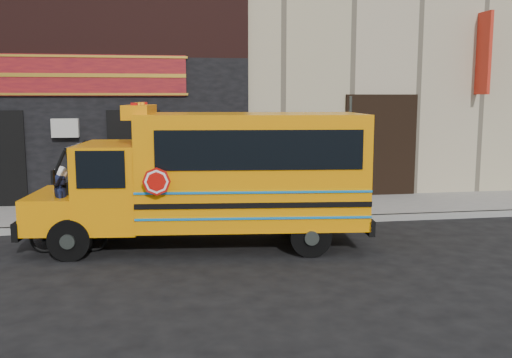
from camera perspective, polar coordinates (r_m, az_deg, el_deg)
The scene contains 8 objects.
ground at distance 11.40m, azimuth 3.37°, elevation -7.48°, with size 120.00×120.00×0.00m, color black.
curb at distance 13.85m, azimuth 1.00°, elevation -4.31°, with size 40.00×0.20×0.15m, color gray.
sidewalk at distance 15.29m, azimuth -0.01°, elevation -3.11°, with size 40.00×3.00×0.15m, color slate.
building at distance 21.50m, azimuth -3.01°, elevation 16.36°, with size 20.00×10.70×12.00m.
school_bus at distance 11.76m, azimuth -3.73°, elevation 0.52°, with size 7.08×2.83×2.92m.
sign_pole at distance 13.88m, azimuth 9.31°, elevation 2.45°, with size 0.12×0.26×3.10m.
bicycle at distance 11.95m, azimuth -18.24°, elevation -4.87°, with size 0.43×1.53×0.92m, color black.
cyclist at distance 11.81m, azimuth -18.78°, elevation -3.37°, with size 0.58×0.38×1.60m, color black.
Camera 1 is at (-2.44, -10.70, 3.09)m, focal length 40.00 mm.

